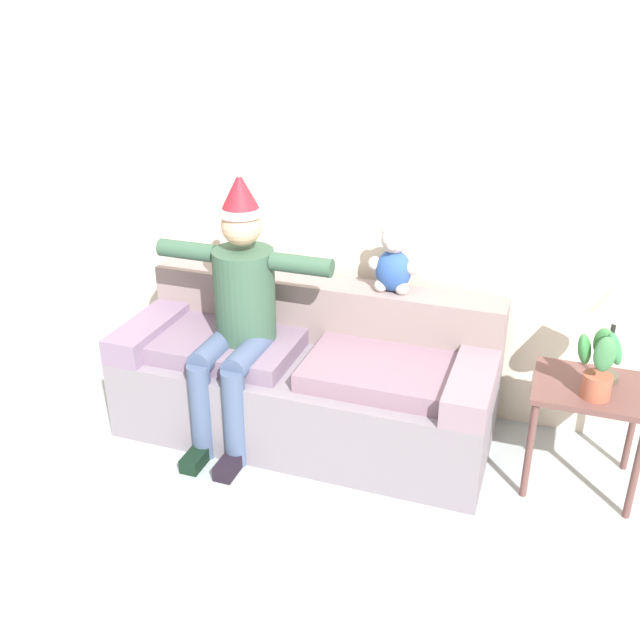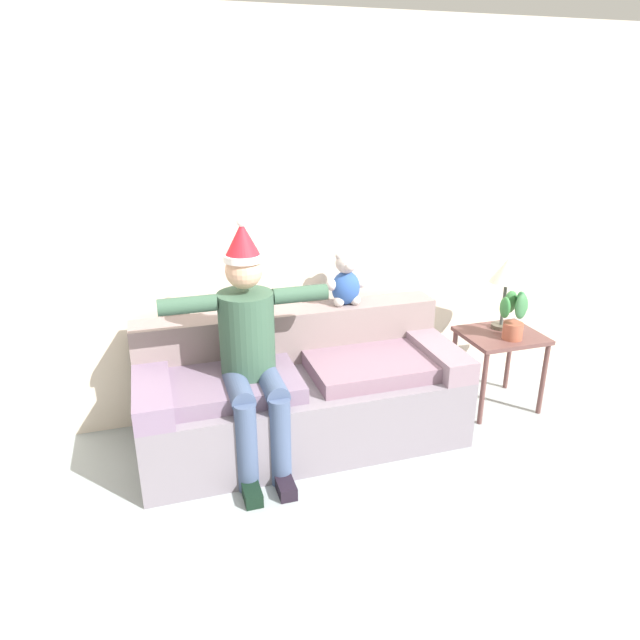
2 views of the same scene
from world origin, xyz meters
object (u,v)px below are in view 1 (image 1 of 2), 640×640
table_lamp (618,303)px  potted_plant (600,362)px  person_seated (238,308)px  couch (308,377)px  teddy_bear (394,262)px  side_table (589,402)px

table_lamp → potted_plant: size_ratio=1.44×
person_seated → table_lamp: size_ratio=2.88×
couch → table_lamp: bearing=2.7°
potted_plant → teddy_bear: bearing=160.8°
couch → side_table: couch is taller
person_seated → side_table: 1.89m
couch → potted_plant: potted_plant is taller
table_lamp → teddy_bear: bearing=170.6°
table_lamp → potted_plant: bearing=-103.4°
couch → side_table: (1.51, -0.02, 0.16)m
potted_plant → side_table: bearing=95.0°
couch → teddy_bear: bearing=33.1°
person_seated → side_table: person_seated is taller
side_table → potted_plant: (0.01, -0.10, 0.28)m
teddy_bear → person_seated: bearing=-150.7°
couch → person_seated: size_ratio=1.36×
potted_plant → person_seated: bearing=-178.8°
teddy_bear → side_table: bearing=-14.6°
couch → table_lamp: table_lamp is taller
teddy_bear → potted_plant: size_ratio=1.03×
couch → person_seated: bearing=-155.5°
side_table → table_lamp: size_ratio=1.09×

